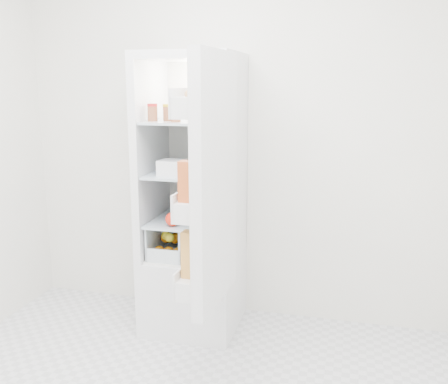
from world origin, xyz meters
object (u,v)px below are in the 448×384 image
(mushroom_bowl, at_px, (180,212))
(fridge_door, at_px, (210,187))
(red_cabbage, at_px, (203,210))
(refrigerator, at_px, (195,228))

(mushroom_bowl, bearing_deg, fridge_door, -57.90)
(mushroom_bowl, height_order, fridge_door, fridge_door)
(red_cabbage, distance_m, fridge_door, 0.63)
(refrigerator, height_order, red_cabbage, refrigerator)
(mushroom_bowl, bearing_deg, red_cabbage, -26.64)
(refrigerator, relative_size, mushroom_bowl, 13.62)
(red_cabbage, xyz_separation_m, fridge_door, (0.20, -0.53, 0.27))
(red_cabbage, height_order, mushroom_bowl, red_cabbage)
(refrigerator, relative_size, red_cabbage, 11.33)
(refrigerator, height_order, mushroom_bowl, refrigerator)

